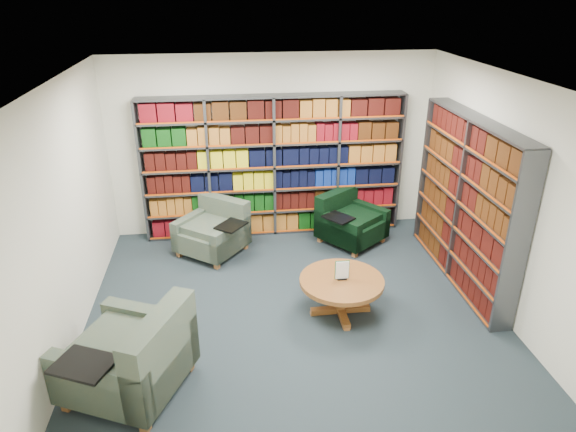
{
  "coord_description": "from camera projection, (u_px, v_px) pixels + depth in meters",
  "views": [
    {
      "loc": [
        -0.75,
        -5.2,
        3.71
      ],
      "look_at": [
        0.0,
        0.6,
        1.05
      ],
      "focal_mm": 32.0,
      "sensor_mm": 36.0,
      "label": 1
    }
  ],
  "objects": [
    {
      "name": "chair_green_right",
      "position": [
        348.0,
        222.0,
        8.0
      ],
      "size": [
        1.18,
        1.18,
        0.76
      ],
      "color": "black",
      "rests_on": "ground"
    },
    {
      "name": "bookshelf_right",
      "position": [
        466.0,
        203.0,
        6.67
      ],
      "size": [
        0.28,
        2.5,
        2.2
      ],
      "color": "#47494F",
      "rests_on": "ground"
    },
    {
      "name": "room_shell",
      "position": [
        295.0,
        210.0,
        5.74
      ],
      "size": [
        5.02,
        5.02,
        2.82
      ],
      "color": "#1B252E",
      "rests_on": "ground"
    },
    {
      "name": "chair_teal_left",
      "position": [
        215.0,
        232.0,
        7.69
      ],
      "size": [
        1.19,
        1.19,
        0.78
      ],
      "color": "#0A2835",
      "rests_on": "ground"
    },
    {
      "name": "coffee_table",
      "position": [
        341.0,
        286.0,
        6.18
      ],
      "size": [
        1.02,
        1.02,
        0.71
      ],
      "color": "brown",
      "rests_on": "ground"
    },
    {
      "name": "bookshelf_back",
      "position": [
        274.0,
        167.0,
        7.97
      ],
      "size": [
        4.0,
        0.28,
        2.2
      ],
      "color": "#47494F",
      "rests_on": "ground"
    },
    {
      "name": "chair_teal_front",
      "position": [
        136.0,
        360.0,
        4.97
      ],
      "size": [
        1.37,
        1.39,
        0.94
      ],
      "color": "#0A2835",
      "rests_on": "ground"
    }
  ]
}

